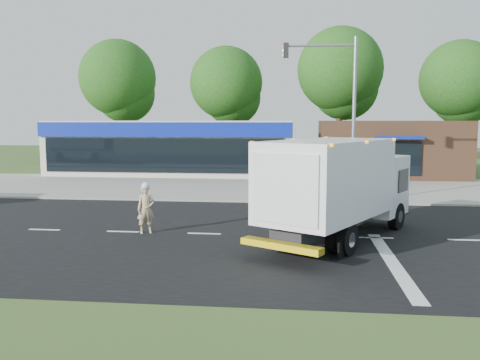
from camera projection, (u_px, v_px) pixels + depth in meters
The scene contains 11 objects.
ground at pixel (288, 236), 17.82m from camera, with size 120.00×120.00×0.00m, color #385123.
road_asphalt at pixel (288, 236), 17.82m from camera, with size 60.00×14.00×0.02m, color black.
sidewalk at pixel (291, 199), 25.91m from camera, with size 60.00×2.40×0.12m, color gray.
parking_apron at pixel (292, 185), 31.64m from camera, with size 60.00×9.00×0.02m, color gray.
lane_markings at pixel (330, 246), 16.34m from camera, with size 55.20×7.00×0.01m.
ems_box_truck at pixel (339, 183), 16.92m from camera, with size 5.92×7.91×3.44m.
emergency_worker at pixel (146, 208), 18.16m from camera, with size 0.76×0.66×1.86m.
retail_strip_mall at pixel (173, 147), 38.23m from camera, with size 18.00×6.20×4.00m.
brown_storefront at pixel (390, 149), 36.56m from camera, with size 10.00×6.70×4.00m.
traffic_signal_pole at pixel (341, 102), 24.49m from camera, with size 3.51×0.25×8.00m.
background_trees at pixel (284, 82), 44.85m from camera, with size 36.77×7.39×12.10m.
Camera 1 is at (0.20, -17.55, 4.06)m, focal length 38.00 mm.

